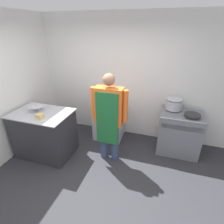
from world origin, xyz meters
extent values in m
plane|color=#2D2D33|center=(0.00, 0.00, 0.00)|extent=(14.00, 14.00, 0.00)
cube|color=white|center=(0.00, 1.96, 1.35)|extent=(8.00, 0.05, 2.70)
cube|color=white|center=(-1.85, 1.00, 1.35)|extent=(0.05, 8.00, 2.70)
cube|color=#2D2D33|center=(-1.21, 0.66, 0.45)|extent=(1.07, 0.74, 0.91)
cube|color=#B2B5BC|center=(-1.21, 0.66, 0.92)|extent=(1.11, 0.77, 0.02)
cube|color=slate|center=(1.37, 1.57, 0.44)|extent=(0.81, 0.64, 0.88)
cube|color=#B2B5BC|center=(1.37, 1.27, 0.72)|extent=(0.74, 0.03, 0.10)
cube|color=#B2B5BC|center=(1.37, 1.87, 0.89)|extent=(0.81, 0.03, 0.02)
cube|color=silver|center=(-0.17, 1.63, 0.43)|extent=(0.63, 0.57, 0.87)
cube|color=silver|center=(-0.17, 1.35, 0.48)|extent=(0.54, 0.02, 0.61)
cylinder|color=#38476B|center=(-0.04, 0.90, 0.40)|extent=(0.14, 0.14, 0.79)
cylinder|color=#38476B|center=(0.19, 0.90, 0.40)|extent=(0.14, 0.14, 0.79)
cube|color=orange|center=(0.07, 0.90, 1.14)|extent=(0.50, 0.22, 0.69)
cube|color=#1E6633|center=(0.07, 0.78, 0.93)|extent=(0.40, 0.02, 0.99)
cylinder|color=orange|center=(-0.22, 0.90, 1.17)|extent=(0.09, 0.09, 0.59)
cylinder|color=orange|center=(0.37, 0.90, 1.17)|extent=(0.09, 0.09, 0.59)
sphere|color=#9E7051|center=(0.07, 0.90, 1.61)|extent=(0.21, 0.21, 0.21)
cone|color=#B2B5BC|center=(-1.34, 0.71, 0.98)|extent=(0.28, 0.28, 0.10)
cube|color=#D8B266|center=(-1.08, 0.47, 0.97)|extent=(0.11, 0.11, 0.08)
cylinder|color=#B2B5BC|center=(1.19, 1.68, 0.99)|extent=(0.32, 0.32, 0.19)
ellipsoid|color=#B2B5BC|center=(1.19, 1.68, 1.11)|extent=(0.32, 0.32, 0.06)
cylinder|color=#262628|center=(1.53, 1.46, 0.92)|extent=(0.30, 0.30, 0.04)
camera|label=1|loc=(0.98, -1.77, 2.39)|focal=28.00mm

